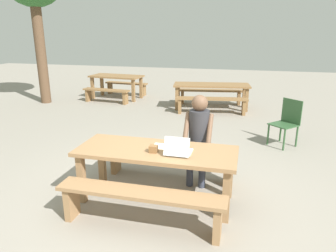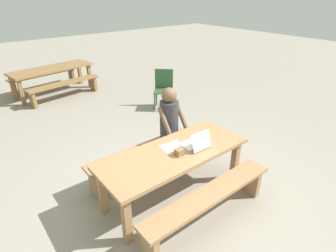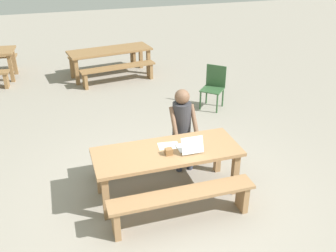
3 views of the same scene
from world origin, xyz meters
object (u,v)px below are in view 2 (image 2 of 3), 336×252
Objects in this scene: person_seated at (170,121)px; plastic_chair at (164,88)px; picnic_table_front at (174,158)px; laptop at (196,143)px; picnic_table_rear at (52,72)px; small_pouch at (179,152)px.

person_seated is 1.46× the size of plastic_chair.
picnic_table_front is 0.36m from laptop.
picnic_table_rear is at bearing 94.40° from person_seated.
picnic_table_front is 0.18m from small_pouch.
small_pouch is (-0.01, -0.10, 0.14)m from picnic_table_front.
laptop is 0.73m from person_seated.
laptop reaches higher than small_pouch.
person_seated is at bearing -93.93° from picnic_table_rear.
picnic_table_rear is (-1.79, 2.67, 0.13)m from plastic_chair.
picnic_table_rear is (-0.36, 4.70, -0.17)m from person_seated.
laptop is 0.15× the size of picnic_table_rear.
person_seated is at bearing 58.24° from small_pouch.
picnic_table_front is 1.56× the size of person_seated.
picnic_table_front is 5.33m from picnic_table_rear.
picnic_table_rear is (0.09, 5.33, -0.01)m from picnic_table_front.
person_seated reaches higher than small_pouch.
small_pouch is 0.11× the size of plastic_chair.
person_seated reaches higher than laptop.
picnic_table_rear is (-0.22, 5.41, -0.16)m from laptop.
small_pouch is at bearing -93.48° from picnic_table_front.
laptop is at bearing -15.23° from picnic_table_front.
person_seated is (0.45, 0.63, 0.16)m from picnic_table_front.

